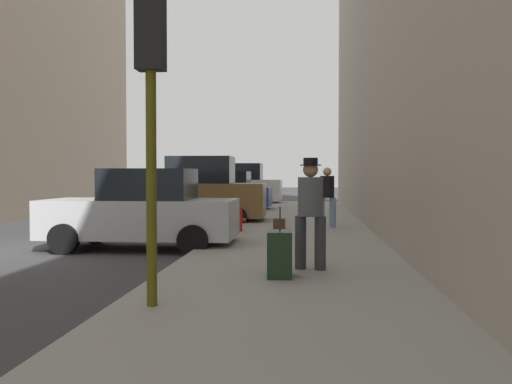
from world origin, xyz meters
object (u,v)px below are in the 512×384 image
object	(u,v)px
parked_silver_sedan	(143,211)
traffic_light	(151,79)
pedestrian_with_beanie	(310,208)
fire_hydrant	(238,218)
duffel_bag	(279,224)
rolling_suitcase	(280,254)
parked_bronze_suv	(197,193)
parked_white_van	(240,186)
parked_blue_sedan	(224,193)
pedestrian_in_jeans	(327,194)

from	to	relation	value
parked_silver_sedan	traffic_light	size ratio (longest dim) A/B	1.17
parked_silver_sedan	pedestrian_with_beanie	world-z (taller)	pedestrian_with_beanie
parked_silver_sedan	traffic_light	bearing A→B (deg)	-72.63
fire_hydrant	duffel_bag	bearing A→B (deg)	36.91
fire_hydrant	rolling_suitcase	world-z (taller)	rolling_suitcase
parked_bronze_suv	pedestrian_with_beanie	bearing A→B (deg)	-68.68
traffic_light	pedestrian_with_beanie	distance (m)	3.63
parked_white_van	parked_blue_sedan	bearing A→B (deg)	-90.00
parked_blue_sedan	fire_hydrant	world-z (taller)	parked_blue_sedan
parked_blue_sedan	traffic_light	distance (m)	18.52
parked_bronze_suv	pedestrian_with_beanie	xyz separation A→B (m)	(3.69, -9.45, 0.10)
parked_silver_sedan	fire_hydrant	size ratio (longest dim) A/B	5.97
pedestrian_with_beanie	rolling_suitcase	bearing A→B (deg)	-122.47
parked_blue_sedan	parked_white_van	world-z (taller)	parked_white_van
parked_blue_sedan	parked_silver_sedan	bearing A→B (deg)	-90.00
parked_bronze_suv	parked_blue_sedan	size ratio (longest dim) A/B	1.09
parked_white_van	pedestrian_with_beanie	distance (m)	21.81
duffel_bag	parked_bronze_suv	bearing A→B (deg)	136.98
parked_blue_sedan	pedestrian_with_beanie	xyz separation A→B (m)	(3.69, -15.65, 0.29)
parked_blue_sedan	fire_hydrant	size ratio (longest dim) A/B	6.04
parked_silver_sedan	pedestrian_with_beanie	xyz separation A→B (m)	(3.69, -3.24, 0.29)
parked_silver_sedan	fire_hydrant	world-z (taller)	parked_silver_sedan
duffel_bag	parked_silver_sedan	bearing A→B (deg)	-129.05
parked_silver_sedan	parked_bronze_suv	size ratio (longest dim) A/B	0.91
parked_bronze_suv	parked_white_van	world-z (taller)	same
rolling_suitcase	parked_bronze_suv	bearing A→B (deg)	107.68
rolling_suitcase	duffel_bag	bearing A→B (deg)	92.86
pedestrian_with_beanie	rolling_suitcase	size ratio (longest dim) A/B	1.71
parked_white_van	pedestrian_with_beanie	bearing A→B (deg)	-80.27
parked_white_van	fire_hydrant	bearing A→B (deg)	-83.37
pedestrian_with_beanie	pedestrian_in_jeans	world-z (taller)	pedestrian_with_beanie
parked_blue_sedan	rolling_suitcase	distance (m)	16.68
fire_hydrant	duffel_bag	distance (m)	1.34
parked_blue_sedan	traffic_light	size ratio (longest dim) A/B	1.18
parked_silver_sedan	rolling_suitcase	bearing A→B (deg)	-50.69
pedestrian_with_beanie	pedestrian_in_jeans	size ratio (longest dim) A/B	1.04
parked_blue_sedan	pedestrian_with_beanie	bearing A→B (deg)	-76.74
fire_hydrant	pedestrian_with_beanie	xyz separation A→B (m)	(1.88, -5.98, 0.64)
parked_white_van	traffic_light	xyz separation A→B (m)	(1.85, -24.18, 1.73)
traffic_light	rolling_suitcase	bearing A→B (deg)	54.97
rolling_suitcase	pedestrian_with_beanie	bearing A→B (deg)	57.53
parked_blue_sedan	pedestrian_in_jeans	size ratio (longest dim) A/B	2.49
parked_white_van	duffel_bag	xyz separation A→B (m)	(2.86, -14.72, -0.74)
parked_silver_sedan	fire_hydrant	distance (m)	3.29
pedestrian_with_beanie	rolling_suitcase	distance (m)	1.06
parked_blue_sedan	fire_hydrant	distance (m)	9.84
fire_hydrant	rolling_suitcase	distance (m)	6.84
parked_blue_sedan	duffel_bag	size ratio (longest dim) A/B	9.67
parked_silver_sedan	parked_bronze_suv	bearing A→B (deg)	90.00
parked_silver_sedan	parked_bronze_suv	distance (m)	6.20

